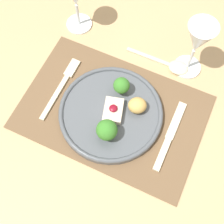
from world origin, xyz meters
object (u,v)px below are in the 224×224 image
object	(u,v)px
fork	(63,84)
wine_glass_near	(198,41)
dinner_plate	(113,113)
knife	(168,140)
spoon	(173,66)

from	to	relation	value
fork	wine_glass_near	distance (m)	0.35
dinner_plate	fork	world-z (taller)	dinner_plate
knife	spoon	bearing A→B (deg)	106.25
knife	dinner_plate	bearing A→B (deg)	177.49
dinner_plate	fork	xyz separation A→B (m)	(-0.16, 0.02, -0.01)
knife	wine_glass_near	world-z (taller)	wine_glass_near
spoon	wine_glass_near	xyz separation A→B (m)	(0.04, 0.01, 0.11)
knife	fork	bearing A→B (deg)	173.62
fork	knife	xyz separation A→B (m)	(0.31, -0.03, -0.00)
dinner_plate	knife	bearing A→B (deg)	-1.39
spoon	wine_glass_near	bearing A→B (deg)	21.28
spoon	fork	bearing A→B (deg)	-144.65
fork	dinner_plate	bearing A→B (deg)	-10.70
dinner_plate	wine_glass_near	distance (m)	0.27
fork	knife	distance (m)	0.31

